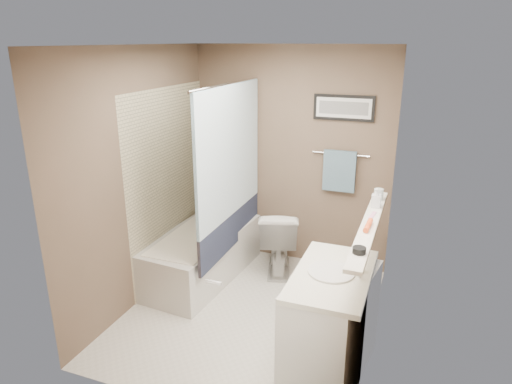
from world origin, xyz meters
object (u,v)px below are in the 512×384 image
at_px(candle_bowl_near, 359,250).
at_px(glass_jar, 379,194).
at_px(toilet, 279,240).
at_px(vanity, 331,325).
at_px(bathtub, 201,255).
at_px(soap_bottle, 376,198).
at_px(hair_brush_front, 368,225).

relative_size(candle_bowl_near, glass_jar, 0.90).
bearing_deg(toilet, glass_jar, 139.03).
bearing_deg(vanity, glass_jar, 86.68).
xyz_separation_m(bathtub, soap_bottle, (1.79, -0.25, 0.95)).
xyz_separation_m(glass_jar, soap_bottle, (0.00, -0.19, 0.03)).
relative_size(vanity, candle_bowl_near, 10.00).
bearing_deg(bathtub, soap_bottle, -3.07).
bearing_deg(toilet, hair_brush_front, 116.14).
height_order(candle_bowl_near, glass_jar, glass_jar).
relative_size(bathtub, candle_bowl_near, 16.67).
bearing_deg(vanity, toilet, 129.40).
height_order(candle_bowl_near, hair_brush_front, hair_brush_front).
relative_size(toilet, hair_brush_front, 3.31).
distance_m(bathtub, glass_jar, 2.01).
xyz_separation_m(bathtub, candle_bowl_near, (1.79, -1.16, 0.89)).
bearing_deg(toilet, vanity, 105.15).
distance_m(hair_brush_front, soap_bottle, 0.48).
relative_size(bathtub, hair_brush_front, 6.82).
height_order(bathtub, glass_jar, glass_jar).
distance_m(vanity, glass_jar, 1.22).
bearing_deg(glass_jar, candle_bowl_near, -90.00).
bearing_deg(vanity, hair_brush_front, 63.09).
distance_m(bathtub, vanity, 1.89).
distance_m(vanity, soap_bottle, 1.10).
bearing_deg(hair_brush_front, soap_bottle, 90.00).
xyz_separation_m(toilet, glass_jar, (1.05, -0.48, 0.80)).
relative_size(candle_bowl_near, hair_brush_front, 0.41).
distance_m(toilet, candle_bowl_near, 2.06).
distance_m(toilet, vanity, 1.66).
xyz_separation_m(candle_bowl_near, glass_jar, (0.00, 1.11, 0.03)).
xyz_separation_m(toilet, hair_brush_front, (1.05, -1.15, 0.77)).
relative_size(toilet, glass_jar, 7.28).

